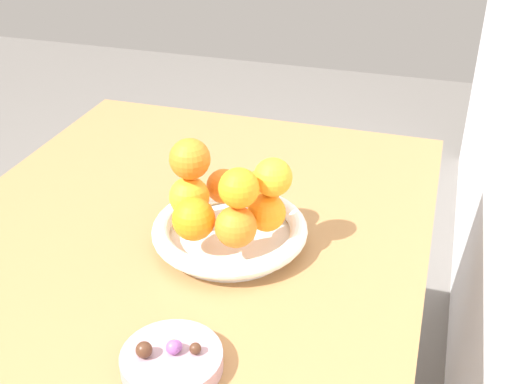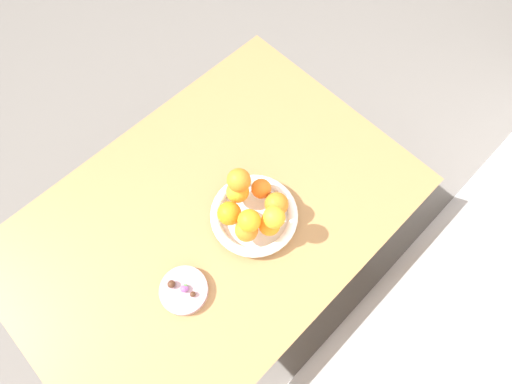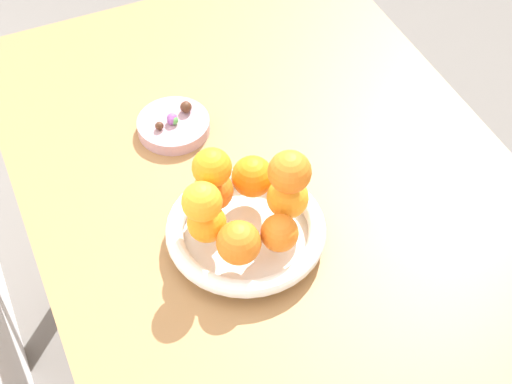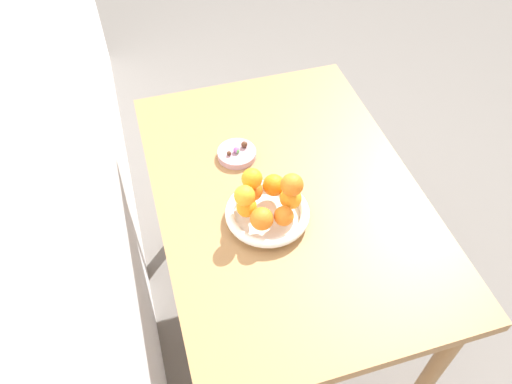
# 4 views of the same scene
# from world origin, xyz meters

# --- Properties ---
(ground_plane) EXTENTS (6.00, 6.00, 0.00)m
(ground_plane) POSITION_xyz_m (0.00, 0.00, 0.00)
(ground_plane) COLOR slate
(wall_back) EXTENTS (4.00, 0.05, 2.50)m
(wall_back) POSITION_xyz_m (0.00, 0.51, 1.25)
(wall_back) COLOR white
(wall_back) RESTS_ON ground_plane
(dining_table) EXTENTS (1.10, 0.76, 0.74)m
(dining_table) POSITION_xyz_m (0.00, 0.00, 0.65)
(dining_table) COLOR #9E7042
(dining_table) RESTS_ON ground_plane
(fruit_bowl) EXTENTS (0.23, 0.23, 0.04)m
(fruit_bowl) POSITION_xyz_m (-0.08, 0.09, 0.76)
(fruit_bowl) COLOR white
(fruit_bowl) RESTS_ON dining_table
(candy_dish) EXTENTS (0.12, 0.12, 0.02)m
(candy_dish) POSITION_xyz_m (0.18, 0.10, 0.75)
(candy_dish) COLOR #B28C99
(candy_dish) RESTS_ON dining_table
(orange_0) EXTENTS (0.06, 0.06, 0.06)m
(orange_0) POSITION_xyz_m (-0.08, 0.14, 0.81)
(orange_0) COLOR orange
(orange_0) RESTS_ON fruit_bowl
(orange_1) EXTENTS (0.06, 0.06, 0.06)m
(orange_1) POSITION_xyz_m (-0.13, 0.12, 0.81)
(orange_1) COLOR orange
(orange_1) RESTS_ON fruit_bowl
(orange_2) EXTENTS (0.05, 0.05, 0.05)m
(orange_2) POSITION_xyz_m (-0.13, 0.06, 0.81)
(orange_2) COLOR orange
(orange_2) RESTS_ON fruit_bowl
(orange_3) EXTENTS (0.06, 0.06, 0.06)m
(orange_3) POSITION_xyz_m (-0.08, 0.02, 0.81)
(orange_3) COLOR orange
(orange_3) RESTS_ON fruit_bowl
(orange_4) EXTENTS (0.06, 0.06, 0.06)m
(orange_4) POSITION_xyz_m (-0.03, 0.05, 0.81)
(orange_4) COLOR orange
(orange_4) RESTS_ON fruit_bowl
(orange_5) EXTENTS (0.06, 0.06, 0.06)m
(orange_5) POSITION_xyz_m (-0.03, 0.11, 0.81)
(orange_5) COLOR orange
(orange_5) RESTS_ON fruit_bowl
(orange_6) EXTENTS (0.06, 0.06, 0.06)m
(orange_6) POSITION_xyz_m (-0.08, 0.15, 0.86)
(orange_6) COLOR orange
(orange_6) RESTS_ON orange_0
(orange_7) EXTENTS (0.06, 0.06, 0.06)m
(orange_7) POSITION_xyz_m (-0.04, 0.12, 0.87)
(orange_7) COLOR orange
(orange_7) RESTS_ON orange_5
(orange_8) EXTENTS (0.06, 0.06, 0.06)m
(orange_8) POSITION_xyz_m (-0.09, 0.02, 0.87)
(orange_8) COLOR orange
(orange_8) RESTS_ON orange_3
(candy_ball_0) EXTENTS (0.01, 0.01, 0.01)m
(candy_ball_0) POSITION_xyz_m (0.17, 0.11, 0.77)
(candy_ball_0) COLOR #4C9947
(candy_ball_0) RESTS_ON candy_dish
(candy_ball_1) EXTENTS (0.02, 0.02, 0.02)m
(candy_ball_1) POSITION_xyz_m (0.19, 0.08, 0.77)
(candy_ball_1) COLOR #472819
(candy_ball_1) RESTS_ON candy_dish
(candy_ball_2) EXTENTS (0.02, 0.02, 0.02)m
(candy_ball_2) POSITION_xyz_m (0.18, 0.11, 0.77)
(candy_ball_2) COLOR #8C4C99
(candy_ball_2) RESTS_ON candy_dish
(candy_ball_3) EXTENTS (0.02, 0.02, 0.02)m
(candy_ball_3) POSITION_xyz_m (0.18, 0.11, 0.77)
(candy_ball_3) COLOR #8C4C99
(candy_ball_3) RESTS_ON candy_dish
(candy_ball_4) EXTENTS (0.01, 0.01, 0.01)m
(candy_ball_4) POSITION_xyz_m (0.17, 0.13, 0.77)
(candy_ball_4) COLOR #472819
(candy_ball_4) RESTS_ON candy_dish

